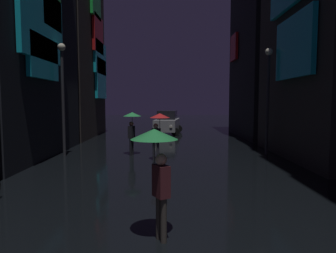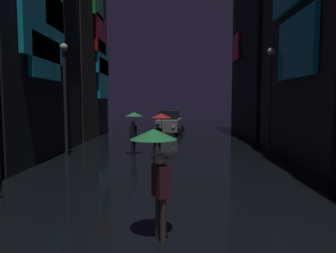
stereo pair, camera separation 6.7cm
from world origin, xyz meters
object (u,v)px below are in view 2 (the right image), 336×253
streetlamp_right_far (270,88)px  pedestrian_midstreet_centre_green (156,153)px  streetlamp_left_far (65,86)px  car_distant (170,123)px  pedestrian_foreground_right_red (160,123)px  pedestrian_foreground_left_green (134,121)px

streetlamp_right_far → pedestrian_midstreet_centre_green: bearing=-119.0°
pedestrian_midstreet_centre_green → streetlamp_left_far: 10.24m
car_distant → streetlamp_right_far: streetlamp_right_far is taller
streetlamp_left_far → pedestrian_foreground_right_red: bearing=-13.3°
streetlamp_right_far → streetlamp_left_far: bearing=-177.4°
pedestrian_midstreet_centre_green → streetlamp_right_far: streetlamp_right_far is taller
streetlamp_left_far → pedestrian_midstreet_centre_green: bearing=-61.4°
pedestrian_foreground_right_red → pedestrian_foreground_left_green: bearing=134.3°
pedestrian_foreground_left_green → pedestrian_foreground_right_red: bearing=-45.7°
streetlamp_left_far → pedestrian_foreground_left_green: bearing=5.2°
pedestrian_foreground_left_green → car_distant: (1.72, 9.74, -0.74)m
streetlamp_right_far → streetlamp_left_far: size_ratio=0.97×
car_distant → streetlamp_left_far: streetlamp_left_far is taller
pedestrian_foreground_right_red → car_distant: pedestrian_foreground_right_red is taller
pedestrian_foreground_left_green → streetlamp_right_far: 6.93m
pedestrian_foreground_left_green → streetlamp_left_far: (-3.27, -0.30, 1.72)m
pedestrian_midstreet_centre_green → pedestrian_foreground_right_red: same height
car_distant → streetlamp_left_far: (-4.99, -10.04, 2.46)m
pedestrian_foreground_left_green → car_distant: bearing=80.0°
pedestrian_foreground_right_red → pedestrian_foreground_left_green: (-1.36, 1.39, 0.00)m
pedestrian_midstreet_centre_green → pedestrian_foreground_right_red: size_ratio=1.00×
pedestrian_foreground_right_red → streetlamp_left_far: 5.05m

